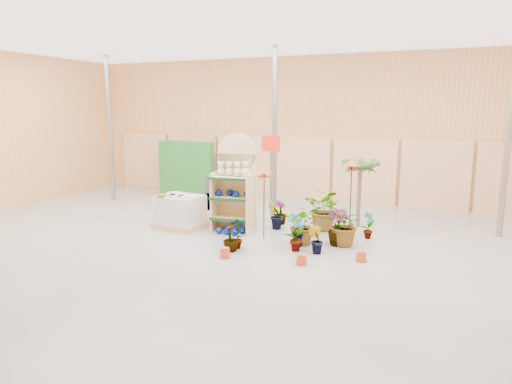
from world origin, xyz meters
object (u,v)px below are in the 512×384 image
(pallet_stack, at_px, (180,212))
(bird_table_front, at_px, (264,171))
(potted_plant_2, at_px, (304,225))
(display_shelf, at_px, (235,186))

(pallet_stack, height_order, bird_table_front, bird_table_front)
(bird_table_front, bearing_deg, potted_plant_2, -4.17)
(display_shelf, bearing_deg, bird_table_front, -33.38)
(display_shelf, height_order, potted_plant_2, display_shelf)
(bird_table_front, distance_m, potted_plant_2, 1.44)
(pallet_stack, xyz_separation_m, bird_table_front, (2.26, -0.11, 1.13))
(bird_table_front, height_order, potted_plant_2, bird_table_front)
(display_shelf, relative_size, pallet_stack, 1.90)
(pallet_stack, bearing_deg, potted_plant_2, 2.91)
(display_shelf, xyz_separation_m, potted_plant_2, (1.88, -0.56, -0.62))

